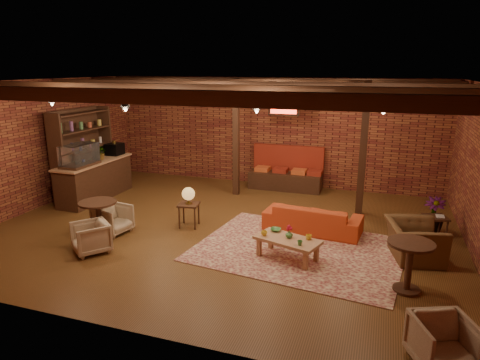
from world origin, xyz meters
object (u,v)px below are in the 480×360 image
(sofa, at_px, (313,218))
(armchair_a, at_px, (113,218))
(armchair_b, at_px, (91,236))
(side_table_lamp, at_px, (188,197))
(side_table_book, at_px, (436,218))
(round_table_left, at_px, (98,213))
(round_table_right, at_px, (410,259))
(armchair_far, at_px, (444,342))
(coffee_table, at_px, (287,240))
(plant_tall, at_px, (438,180))
(armchair_right, at_px, (415,235))

(sofa, xyz_separation_m, armchair_a, (-4.08, -1.46, 0.04))
(sofa, xyz_separation_m, armchair_b, (-3.90, -2.45, 0.03))
(side_table_lamp, distance_m, side_table_book, 5.28)
(sofa, bearing_deg, round_table_left, 28.55)
(round_table_right, bearing_deg, armchair_far, -79.50)
(side_table_lamp, xyz_separation_m, armchair_a, (-1.40, -0.88, -0.36))
(side_table_lamp, height_order, armchair_a, side_table_lamp)
(coffee_table, relative_size, plant_tall, 0.56)
(round_table_left, bearing_deg, armchair_a, 74.36)
(armchair_b, distance_m, armchair_right, 6.17)
(round_table_right, xyz_separation_m, armchair_far, (0.33, -1.79, -0.22))
(coffee_table, xyz_separation_m, armchair_b, (-3.67, -0.94, -0.03))
(plant_tall, bearing_deg, armchair_far, -93.46)
(round_table_right, xyz_separation_m, plant_tall, (0.61, 2.88, 0.61))
(sofa, height_order, armchair_b, armchair_b)
(side_table_book, bearing_deg, round_table_right, -103.78)
(armchair_far, bearing_deg, coffee_table, 113.27)
(armchair_a, distance_m, side_table_book, 6.84)
(side_table_lamp, xyz_separation_m, armchair_far, (4.89, -3.27, -0.35))
(side_table_book, relative_size, armchair_far, 0.81)
(round_table_left, bearing_deg, armchair_b, -66.51)
(round_table_left, relative_size, round_table_right, 0.95)
(sofa, distance_m, round_table_left, 4.56)
(round_table_left, relative_size, side_table_book, 1.44)
(coffee_table, xyz_separation_m, armchair_a, (-3.86, 0.05, -0.03))
(armchair_b, xyz_separation_m, plant_tall, (6.38, 3.26, 0.84))
(sofa, height_order, coffee_table, coffee_table)
(armchair_right, bearing_deg, armchair_b, 93.04)
(side_table_book, distance_m, armchair_far, 4.30)
(sofa, height_order, armchair_right, armchair_right)
(side_table_book, distance_m, round_table_right, 2.58)
(armchair_a, bearing_deg, coffee_table, -80.77)
(side_table_lamp, bearing_deg, sofa, 12.24)
(armchair_right, xyz_separation_m, side_table_book, (0.46, 1.17, -0.02))
(round_table_left, bearing_deg, armchair_right, 9.74)
(round_table_left, relative_size, armchair_far, 1.16)
(coffee_table, relative_size, armchair_right, 1.22)
(armchair_a, relative_size, armchair_right, 0.63)
(armchair_b, distance_m, round_table_right, 5.78)
(sofa, distance_m, plant_tall, 2.76)
(coffee_table, xyz_separation_m, side_table_book, (2.71, 1.95, 0.09))
(side_table_lamp, xyz_separation_m, side_table_book, (5.17, 1.02, -0.24))
(armchair_a, relative_size, plant_tall, 0.29)
(sofa, height_order, plant_tall, plant_tall)
(armchair_a, distance_m, round_table_right, 5.99)
(round_table_right, bearing_deg, armchair_right, 83.45)
(sofa, distance_m, side_table_lamp, 2.78)
(coffee_table, distance_m, armchair_right, 2.38)
(armchair_b, bearing_deg, round_table_left, 151.86)
(side_table_book, bearing_deg, armchair_far, -93.76)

